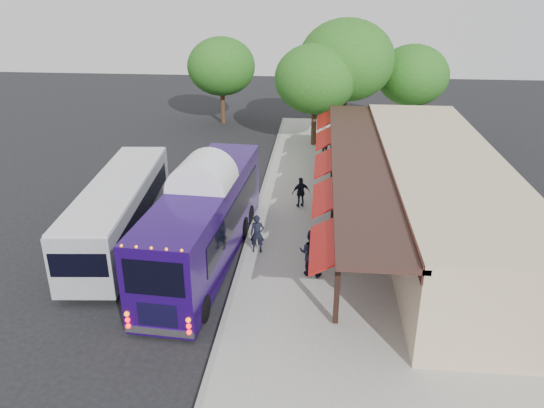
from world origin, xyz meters
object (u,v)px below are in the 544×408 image
at_px(ped_b, 311,253).
at_px(coach_bus, 205,217).
at_px(ped_d, 325,143).
at_px(city_bus, 120,209).
at_px(ped_c, 301,192).
at_px(ped_a, 257,234).
at_px(sign_board, 366,243).

bearing_deg(ped_b, coach_bus, -0.93).
height_order(ped_b, ped_d, ped_b).
distance_m(city_bus, ped_d, 15.33).
xyz_separation_m(city_bus, ped_b, (8.34, -2.35, -0.45)).
distance_m(ped_b, ped_c, 6.62).
bearing_deg(ped_b, ped_c, -71.29).
bearing_deg(city_bus, ped_a, -11.53).
relative_size(coach_bus, ped_b, 5.97).
bearing_deg(ped_a, ped_d, 73.41).
relative_size(ped_c, sign_board, 1.60).
height_order(ped_c, ped_d, ped_d).
relative_size(coach_bus, ped_a, 6.91).
relative_size(ped_b, ped_c, 1.22).
height_order(city_bus, ped_b, city_bus).
xyz_separation_m(coach_bus, city_bus, (-4.03, 1.27, -0.37)).
distance_m(ped_a, ped_d, 13.47).
height_order(coach_bus, ped_a, coach_bus).
height_order(city_bus, ped_d, city_bus).
relative_size(city_bus, sign_board, 10.88).
distance_m(ped_a, ped_c, 5.19).
bearing_deg(sign_board, coach_bus, -156.96).
xyz_separation_m(ped_a, ped_c, (1.61, 4.93, -0.04)).
relative_size(coach_bus, ped_d, 6.27).
bearing_deg(sign_board, ped_b, -125.96).
height_order(ped_d, sign_board, ped_d).
distance_m(ped_a, sign_board, 4.48).
relative_size(ped_b, ped_d, 1.05).
bearing_deg(ped_c, coach_bus, 34.19).
xyz_separation_m(coach_bus, ped_b, (4.31, -1.07, -0.82)).
xyz_separation_m(ped_c, sign_board, (2.87, -5.01, -0.12)).
height_order(ped_a, sign_board, ped_a).
relative_size(city_bus, ped_b, 5.59).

